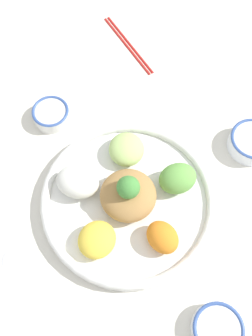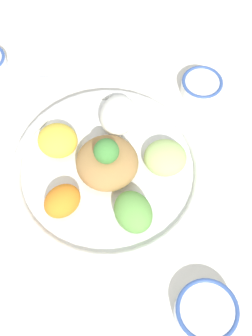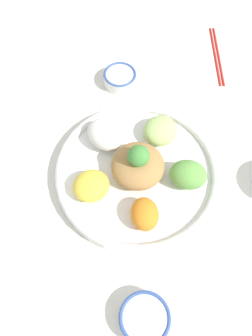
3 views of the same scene
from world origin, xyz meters
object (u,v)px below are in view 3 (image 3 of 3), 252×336
salad_platter (137,169)px  sauce_bowl_red (145,318)px  chopsticks_pair_far (217,55)px  serving_spoon_main (16,170)px  rice_bowl_plain (120,78)px

salad_platter → sauce_bowl_red: 0.32m
chopsticks_pair_far → serving_spoon_main: bearing=124.9°
salad_platter → serving_spoon_main: size_ratio=2.94×
sauce_bowl_red → rice_bowl_plain: size_ratio=1.11×
salad_platter → sauce_bowl_red: bearing=136.1°
salad_platter → sauce_bowl_red: (-0.23, 0.22, -0.01)m
rice_bowl_plain → chopsticks_pair_far: size_ratio=0.52×
rice_bowl_plain → chopsticks_pair_far: (-0.13, -0.27, -0.02)m
rice_bowl_plain → serving_spoon_main: 0.37m
salad_platter → rice_bowl_plain: bearing=-37.0°
sauce_bowl_red → rice_bowl_plain: rice_bowl_plain is taller
sauce_bowl_red → serving_spoon_main: 0.44m
chopsticks_pair_far → serving_spoon_main: (0.12, 0.64, -0.00)m
chopsticks_pair_far → serving_spoon_main: chopsticks_pair_far is taller
salad_platter → rice_bowl_plain: size_ratio=4.25×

